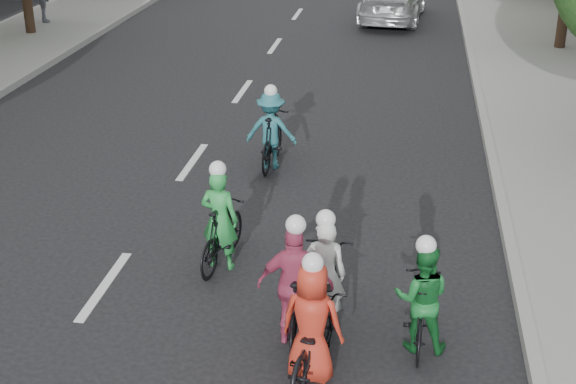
% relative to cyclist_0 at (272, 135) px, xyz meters
% --- Properties ---
extents(ground, '(120.00, 120.00, 0.00)m').
position_rel_cyclist_0_xyz_m(ground, '(-1.65, -5.03, -0.67)').
color(ground, black).
rests_on(ground, ground).
extents(curb_left, '(0.18, 80.00, 0.18)m').
position_rel_cyclist_0_xyz_m(curb_left, '(-7.70, 4.97, -0.58)').
color(curb_left, '#999993').
rests_on(curb_left, ground).
extents(sidewalk_right, '(4.00, 80.00, 0.15)m').
position_rel_cyclist_0_xyz_m(sidewalk_right, '(6.35, 4.97, -0.60)').
color(sidewalk_right, gray).
rests_on(sidewalk_right, ground).
extents(curb_right, '(0.18, 80.00, 0.18)m').
position_rel_cyclist_0_xyz_m(curb_right, '(4.40, 4.97, -0.58)').
color(curb_right, '#999993').
rests_on(curb_right, ground).
extents(cyclist_0, '(1.03, 1.86, 1.72)m').
position_rel_cyclist_0_xyz_m(cyclist_0, '(0.00, 0.00, 0.00)').
color(cyclist_0, black).
rests_on(cyclist_0, ground).
extents(cyclist_1, '(1.01, 1.67, 1.84)m').
position_rel_cyclist_0_xyz_m(cyclist_1, '(1.36, -5.92, 0.00)').
color(cyclist_1, black).
rests_on(cyclist_1, ground).
extents(cyclist_2, '(0.73, 1.74, 1.76)m').
position_rel_cyclist_0_xyz_m(cyclist_2, '(-0.07, -4.11, -0.06)').
color(cyclist_2, black).
rests_on(cyclist_2, ground).
extents(cyclist_3, '(0.68, 1.90, 1.74)m').
position_rel_cyclist_0_xyz_m(cyclist_3, '(1.69, -5.49, -0.10)').
color(cyclist_3, black).
rests_on(cyclist_3, ground).
extents(cyclist_4, '(0.89, 1.80, 1.72)m').
position_rel_cyclist_0_xyz_m(cyclist_4, '(1.67, -6.65, -0.07)').
color(cyclist_4, black).
rests_on(cyclist_4, ground).
extents(cyclist_5, '(0.73, 1.61, 1.63)m').
position_rel_cyclist_0_xyz_m(cyclist_5, '(2.97, -5.82, -0.06)').
color(cyclist_5, black).
rests_on(cyclist_5, ground).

